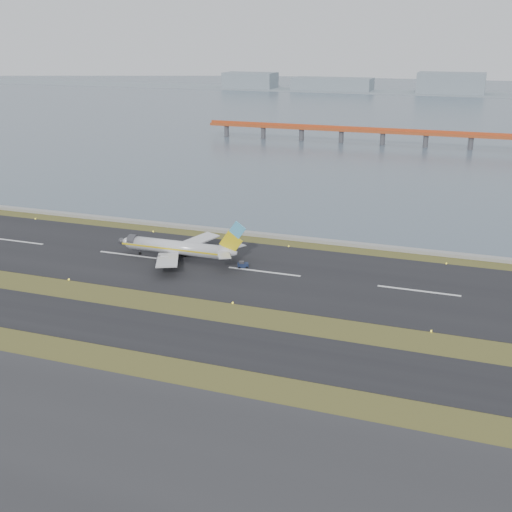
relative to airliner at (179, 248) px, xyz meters
The scene contains 10 objects.
ground 40.62m from the airliner, 51.08° to the right, with size 1000.00×1000.00×0.00m, color #384318.
apron_strip 90.21m from the airliner, 73.62° to the right, with size 1000.00×50.00×0.10m, color #29292B.
taxiway_strip 50.49m from the airliner, 59.69° to the right, with size 1000.00×18.00×0.10m, color black.
runway_strip 25.70m from the airliner, ahead, with size 1000.00×45.00×0.10m, color black.
seawall 38.31m from the airliner, 48.27° to the left, with size 1000.00×2.50×1.00m, color #989892.
bay_water 429.28m from the airliner, 86.60° to the left, with size 1400.00×800.00×1.30m, color #495B69.
red_pier 223.21m from the airliner, 78.26° to the left, with size 260.00×5.00×10.20m.
far_shoreline 589.81m from the airliner, 86.20° to the left, with size 1400.00×80.00×60.50m.
airliner is the anchor object (origin of this frame).
pushback_tug 19.17m from the airliner, ahead, with size 3.29×2.66×1.85m.
Camera 1 is at (51.33, -120.24, 59.13)m, focal length 45.00 mm.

